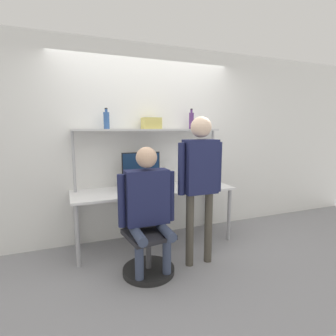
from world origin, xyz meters
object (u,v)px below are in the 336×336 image
laptop (133,187)px  cell_phone (153,191)px  bottle_blue (106,120)px  storage_box (151,123)px  monitor (141,168)px  person_standing (200,172)px  bottle_purple (191,120)px  office_chair (147,247)px  person_seated (148,201)px

laptop → cell_phone: 0.26m
bottle_blue → storage_box: bearing=-0.0°
monitor → cell_phone: size_ratio=3.52×
cell_phone → bottle_blue: bearing=148.6°
person_standing → bottle_purple: (0.32, 0.89, 0.60)m
office_chair → bottle_blue: (-0.26, 0.84, 1.38)m
bottle_purple → cell_phone: bearing=-155.6°
laptop → office_chair: 0.80m
person_seated → person_standing: 0.66m
person_seated → person_standing: bearing=-0.4°
laptop → storage_box: (0.33, 0.26, 0.80)m
person_standing → bottle_blue: 1.38m
laptop → person_seated: 0.62m
office_chair → bottle_purple: bottle_purple is taller
monitor → bottle_purple: bottle_purple is taller
monitor → cell_phone: monitor is taller
cell_phone → office_chair: size_ratio=0.16×
person_standing → storage_box: bearing=107.6°
laptop → cell_phone: laptop is taller
monitor → storage_box: bearing=6.6°
person_seated → bottle_blue: bottle_blue is taller
cell_phone → bottle_purple: bearing=24.4°
person_standing → storage_box: storage_box is taller
cell_phone → person_seated: size_ratio=0.11×
monitor → person_standing: size_ratio=0.31×
laptop → bottle_purple: (0.94, 0.26, 0.85)m
monitor → storage_box: (0.16, 0.02, 0.60)m
person_seated → person_standing: (0.61, -0.00, 0.27)m
cell_phone → bottle_blue: bottle_blue is taller
bottle_blue → laptop: bearing=-44.8°
storage_box → person_seated: bearing=-110.3°
cell_phone → person_seated: (-0.24, -0.57, 0.04)m
office_chair → bottle_purple: 1.88m
cell_phone → storage_box: storage_box is taller
office_chair → person_seated: bearing=-82.2°
monitor → person_standing: person_standing is taller
monitor → office_chair: (-0.18, -0.82, -0.74)m
office_chair → bottle_blue: bearing=107.5°
office_chair → storage_box: (0.33, 0.84, 1.35)m
office_chair → monitor: bearing=77.9°
laptop → office_chair: laptop is taller
laptop → person_standing: bearing=-45.6°
monitor → person_seated: (-0.17, -0.87, -0.21)m
cell_phone → person_standing: person_standing is taller
person_standing → bottle_blue: size_ratio=6.43×
monitor → person_standing: 0.98m
laptop → office_chair: bearing=-89.8°
person_seated → office_chair: bearing=97.8°
office_chair → storage_box: 1.62m
person_seated → bottle_purple: 1.55m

